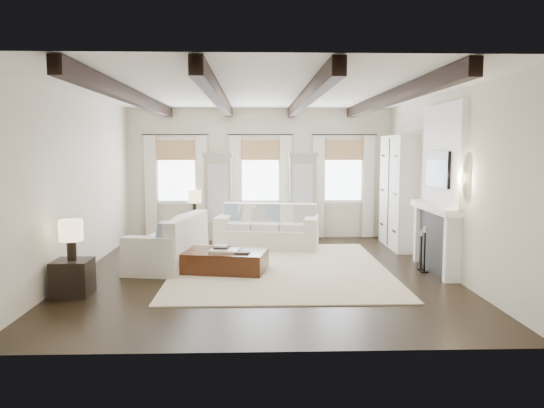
{
  "coord_description": "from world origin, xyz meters",
  "views": [
    {
      "loc": [
        -0.14,
        -9.34,
        2.22
      ],
      "look_at": [
        0.19,
        0.8,
        1.15
      ],
      "focal_mm": 35.0,
      "sensor_mm": 36.0,
      "label": 1
    }
  ],
  "objects_px": {
    "sofa_back": "(268,230)",
    "sofa_left": "(172,245)",
    "ottoman": "(225,261)",
    "side_table_front": "(73,278)",
    "side_table_back": "(196,226)"
  },
  "relations": [
    {
      "from": "ottoman",
      "to": "side_table_front",
      "type": "height_order",
      "value": "side_table_front"
    },
    {
      "from": "ottoman",
      "to": "side_table_back",
      "type": "xyz_separation_m",
      "value": [
        -0.91,
        3.62,
        0.11
      ]
    },
    {
      "from": "side_table_front",
      "to": "ottoman",
      "type": "bearing_deg",
      "value": 33.19
    },
    {
      "from": "sofa_left",
      "to": "side_table_back",
      "type": "bearing_deg",
      "value": 87.47
    },
    {
      "from": "ottoman",
      "to": "sofa_back",
      "type": "bearing_deg",
      "value": 81.94
    },
    {
      "from": "sofa_back",
      "to": "side_table_back",
      "type": "height_order",
      "value": "sofa_back"
    },
    {
      "from": "side_table_back",
      "to": "sofa_left",
      "type": "bearing_deg",
      "value": -92.53
    },
    {
      "from": "sofa_left",
      "to": "ottoman",
      "type": "distance_m",
      "value": 1.23
    },
    {
      "from": "side_table_back",
      "to": "side_table_front",
      "type": "bearing_deg",
      "value": -104.4
    },
    {
      "from": "sofa_back",
      "to": "sofa_left",
      "type": "xyz_separation_m",
      "value": [
        -1.88,
        -1.77,
        -0.02
      ]
    },
    {
      "from": "sofa_back",
      "to": "ottoman",
      "type": "bearing_deg",
      "value": -109.25
    },
    {
      "from": "side_table_front",
      "to": "sofa_left",
      "type": "bearing_deg",
      "value": 60.55
    },
    {
      "from": "sofa_left",
      "to": "ottoman",
      "type": "relative_size",
      "value": 1.61
    },
    {
      "from": "side_table_front",
      "to": "side_table_back",
      "type": "bearing_deg",
      "value": 75.6
    },
    {
      "from": "ottoman",
      "to": "side_table_back",
      "type": "relative_size",
      "value": 2.46
    }
  ]
}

